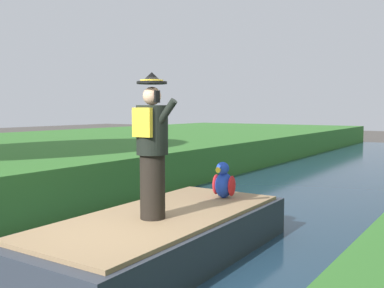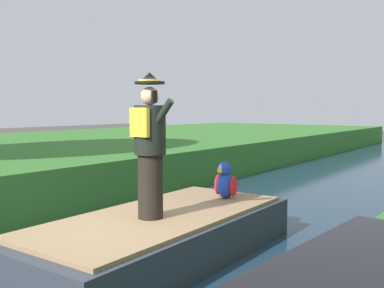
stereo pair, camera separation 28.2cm
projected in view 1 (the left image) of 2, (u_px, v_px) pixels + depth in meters
ground_plane at (117, 287)px, 5.23m from camera, size 80.00×80.00×0.00m
canal_water at (117, 283)px, 5.23m from camera, size 5.42×48.00×0.10m
boat at (162, 236)px, 5.92m from camera, size 1.88×4.23×0.61m
person_pirate at (152, 146)px, 5.57m from camera, size 0.61×0.42×1.85m
parrot_plush at (224, 182)px, 6.94m from camera, size 0.36×0.35×0.57m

